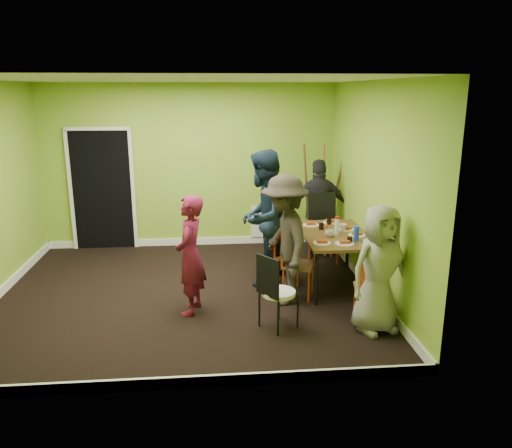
{
  "coord_description": "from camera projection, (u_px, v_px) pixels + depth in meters",
  "views": [
    {
      "loc": [
        0.36,
        -6.35,
        2.67
      ],
      "look_at": [
        0.94,
        0.0,
        0.96
      ],
      "focal_mm": 35.0,
      "sensor_mm": 36.0,
      "label": 1
    }
  ],
  "objects": [
    {
      "name": "ground",
      "position": [
        187.0,
        294.0,
        6.77
      ],
      "size": [
        5.0,
        5.0,
        0.0
      ],
      "primitive_type": "plane",
      "color": "black",
      "rests_on": "ground"
    },
    {
      "name": "room_walls",
      "position": [
        183.0,
        223.0,
        6.55
      ],
      "size": [
        5.04,
        4.54,
        2.82
      ],
      "color": "#8DAB2C",
      "rests_on": "ground"
    },
    {
      "name": "dining_table",
      "position": [
        335.0,
        237.0,
        6.93
      ],
      "size": [
        0.9,
        1.5,
        0.75
      ],
      "color": "black",
      "rests_on": "ground"
    },
    {
      "name": "chair_left_far",
      "position": [
        282.0,
        249.0,
        7.05
      ],
      "size": [
        0.41,
        0.41,
        0.89
      ],
      "rotation": [
        0.0,
        0.0,
        -1.7
      ],
      "color": "#DD4414",
      "rests_on": "ground"
    },
    {
      "name": "chair_left_near",
      "position": [
        293.0,
        258.0,
        6.57
      ],
      "size": [
        0.51,
        0.51,
        0.96
      ],
      "rotation": [
        0.0,
        0.0,
        -1.93
      ],
      "color": "#DD4414",
      "rests_on": "ground"
    },
    {
      "name": "chair_back_end",
      "position": [
        322.0,
        213.0,
        8.01
      ],
      "size": [
        0.46,
        0.54,
        1.09
      ],
      "rotation": [
        0.0,
        0.0,
        3.18
      ],
      "color": "#DD4414",
      "rests_on": "ground"
    },
    {
      "name": "chair_front_end",
      "position": [
        371.0,
        284.0,
        5.79
      ],
      "size": [
        0.42,
        0.42,
        0.88
      ],
      "rotation": [
        0.0,
        0.0,
        -0.18
      ],
      "color": "#DD4414",
      "rests_on": "ground"
    },
    {
      "name": "chair_bentwood",
      "position": [
        275.0,
        288.0,
        5.66
      ],
      "size": [
        0.49,
        0.48,
        0.9
      ],
      "rotation": [
        0.0,
        0.0,
        -0.94
      ],
      "color": "black",
      "rests_on": "ground"
    },
    {
      "name": "easel",
      "position": [
        322.0,
        199.0,
        8.35
      ],
      "size": [
        0.74,
        0.7,
        1.85
      ],
      "color": "brown",
      "rests_on": "ground"
    },
    {
      "name": "plate_near_left",
      "position": [
        311.0,
        225.0,
        7.32
      ],
      "size": [
        0.24,
        0.24,
        0.01
      ],
      "primitive_type": "cylinder",
      "color": "white",
      "rests_on": "dining_table"
    },
    {
      "name": "plate_near_right",
      "position": [
        322.0,
        243.0,
        6.46
      ],
      "size": [
        0.23,
        0.23,
        0.01
      ],
      "primitive_type": "cylinder",
      "color": "white",
      "rests_on": "dining_table"
    },
    {
      "name": "plate_far_back",
      "position": [
        330.0,
        222.0,
        7.48
      ],
      "size": [
        0.21,
        0.21,
        0.01
      ],
      "primitive_type": "cylinder",
      "color": "white",
      "rests_on": "dining_table"
    },
    {
      "name": "plate_far_front",
      "position": [
        345.0,
        243.0,
        6.44
      ],
      "size": [
        0.25,
        0.25,
        0.01
      ],
      "primitive_type": "cylinder",
      "color": "white",
      "rests_on": "dining_table"
    },
    {
      "name": "plate_wall_back",
      "position": [
        346.0,
        229.0,
        7.09
      ],
      "size": [
        0.23,
        0.23,
        0.01
      ],
      "primitive_type": "cylinder",
      "color": "white",
      "rests_on": "dining_table"
    },
    {
      "name": "plate_wall_front",
      "position": [
        357.0,
        235.0,
        6.81
      ],
      "size": [
        0.24,
        0.24,
        0.01
      ],
      "primitive_type": "cylinder",
      "color": "white",
      "rests_on": "dining_table"
    },
    {
      "name": "thermos",
      "position": [
        337.0,
        227.0,
        6.84
      ],
      "size": [
        0.07,
        0.07,
        0.22
      ],
      "primitive_type": "cylinder",
      "color": "white",
      "rests_on": "dining_table"
    },
    {
      "name": "blue_bottle",
      "position": [
        356.0,
        234.0,
        6.54
      ],
      "size": [
        0.07,
        0.07,
        0.2
      ],
      "primitive_type": "cylinder",
      "color": "blue",
      "rests_on": "dining_table"
    },
    {
      "name": "orange_bottle",
      "position": [
        327.0,
        228.0,
        7.06
      ],
      "size": [
        0.04,
        0.04,
        0.07
      ],
      "primitive_type": "cylinder",
      "color": "#DD4414",
      "rests_on": "dining_table"
    },
    {
      "name": "glass_mid",
      "position": [
        321.0,
        226.0,
        7.1
      ],
      "size": [
        0.07,
        0.07,
        0.09
      ],
      "primitive_type": "cylinder",
      "color": "black",
      "rests_on": "dining_table"
    },
    {
      "name": "glass_back",
      "position": [
        329.0,
        222.0,
        7.38
      ],
      "size": [
        0.06,
        0.06,
        0.08
      ],
      "primitive_type": "cylinder",
      "color": "black",
      "rests_on": "dining_table"
    },
    {
      "name": "glass_front",
      "position": [
        350.0,
        240.0,
        6.47
      ],
      "size": [
        0.07,
        0.07,
        0.09
      ],
      "primitive_type": "cylinder",
      "color": "black",
      "rests_on": "dining_table"
    },
    {
      "name": "cup_a",
      "position": [
        330.0,
        233.0,
        6.75
      ],
      "size": [
        0.12,
        0.12,
        0.1
      ],
      "primitive_type": "imported",
      "color": "white",
      "rests_on": "dining_table"
    },
    {
      "name": "cup_b",
      "position": [
        343.0,
        227.0,
        7.02
      ],
      "size": [
        0.11,
        0.11,
        0.1
      ],
      "primitive_type": "imported",
      "color": "white",
      "rests_on": "dining_table"
    },
    {
      "name": "person_standing",
      "position": [
        190.0,
        255.0,
        6.03
      ],
      "size": [
        0.46,
        0.6,
        1.48
      ],
      "primitive_type": "imported",
      "rotation": [
        0.0,
        0.0,
        -1.78
      ],
      "color": "maroon",
      "rests_on": "ground"
    },
    {
      "name": "person_left_far",
      "position": [
        263.0,
        218.0,
        6.96
      ],
      "size": [
        1.04,
        1.14,
        1.9
      ],
      "primitive_type": "imported",
      "rotation": [
        0.0,
        0.0,
        -2.0
      ],
      "color": "black",
      "rests_on": "ground"
    },
    {
      "name": "person_left_near",
      "position": [
        285.0,
        240.0,
        6.31
      ],
      "size": [
        0.76,
        1.16,
        1.67
      ],
      "primitive_type": "imported",
      "rotation": [
        0.0,
        0.0,
        -1.43
      ],
      "color": "black",
      "rests_on": "ground"
    },
    {
      "name": "person_back_end",
      "position": [
        319.0,
        208.0,
        8.14
      ],
      "size": [
        0.95,
        0.42,
        1.61
      ],
      "primitive_type": "imported",
      "rotation": [
        0.0,
        0.0,
        3.12
      ],
      "color": "black",
      "rests_on": "ground"
    },
    {
      "name": "person_front_end",
      "position": [
        379.0,
        269.0,
        5.56
      ],
      "size": [
        0.83,
        0.66,
        1.48
      ],
      "primitive_type": "imported",
      "rotation": [
        0.0,
        0.0,
        0.31
      ],
      "color": "gray",
      "rests_on": "ground"
    }
  ]
}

